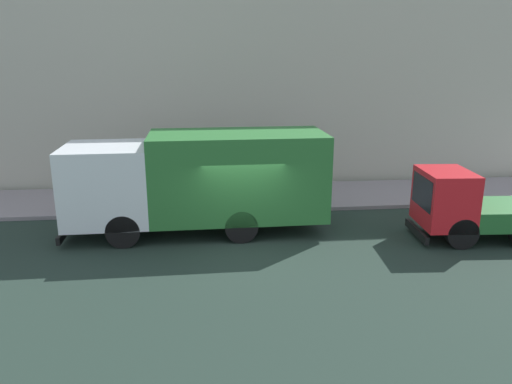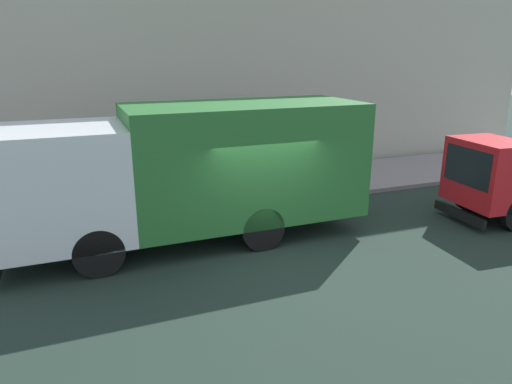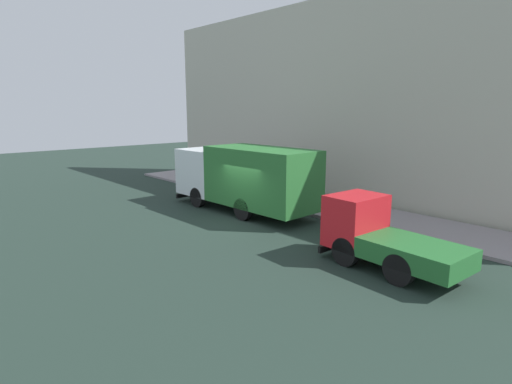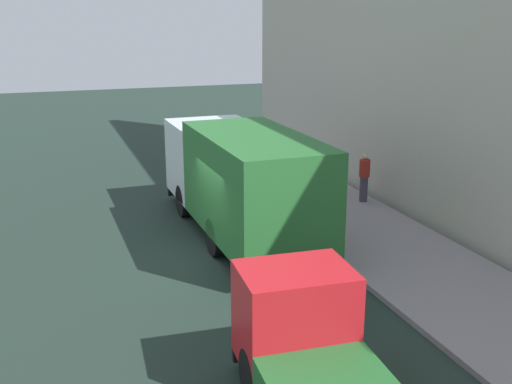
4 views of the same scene
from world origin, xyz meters
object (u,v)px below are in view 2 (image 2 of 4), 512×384
at_px(traffic_cone_orange, 3,211).
at_px(large_utility_truck, 195,168).
at_px(pedestrian_walking, 204,176).
at_px(pedestrian_standing, 117,161).

bearing_deg(traffic_cone_orange, large_utility_truck, -118.82).
height_order(pedestrian_walking, pedestrian_standing, pedestrian_standing).
bearing_deg(pedestrian_standing, traffic_cone_orange, 71.89).
bearing_deg(pedestrian_walking, traffic_cone_orange, -34.00).
distance_m(large_utility_truck, pedestrian_standing, 5.17).
bearing_deg(traffic_cone_orange, pedestrian_walking, -92.56).
relative_size(large_utility_truck, pedestrian_standing, 5.01).
xyz_separation_m(large_utility_truck, traffic_cone_orange, (2.48, 4.51, -1.33)).
bearing_deg(pedestrian_walking, pedestrian_standing, -82.15).
height_order(large_utility_truck, pedestrian_standing, large_utility_truck).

